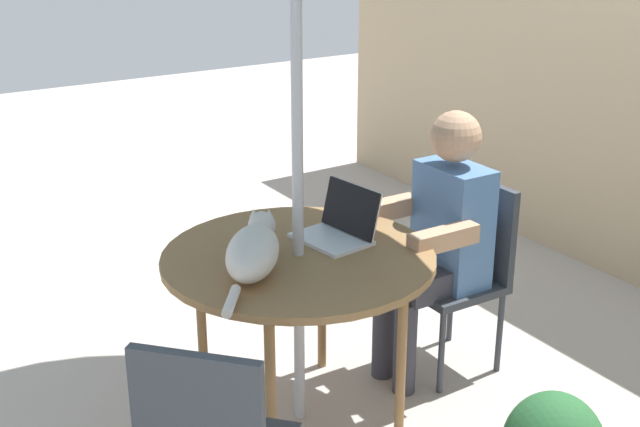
% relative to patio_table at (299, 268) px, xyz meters
% --- Properties ---
extents(ground_plane, '(14.00, 14.00, 0.00)m').
position_rel_patio_table_xyz_m(ground_plane, '(0.00, 0.00, -0.68)').
color(ground_plane, '#ADA399').
extents(patio_table, '(1.08, 1.08, 0.74)m').
position_rel_patio_table_xyz_m(patio_table, '(0.00, 0.00, 0.00)').
color(patio_table, olive).
rests_on(patio_table, ground).
extents(chair_occupied, '(0.40, 0.40, 0.87)m').
position_rel_patio_table_xyz_m(chair_occupied, '(0.00, 0.87, -0.18)').
color(chair_occupied, '#33383F').
rests_on(chair_occupied, ground).
extents(person_seated, '(0.48, 0.48, 1.21)m').
position_rel_patio_table_xyz_m(person_seated, '(0.00, 0.71, -0.00)').
color(person_seated, '#4C72A5').
rests_on(person_seated, ground).
extents(laptop, '(0.33, 0.29, 0.21)m').
position_rel_patio_table_xyz_m(laptop, '(-0.05, 0.24, 0.12)').
color(laptop, silver).
rests_on(laptop, patio_table).
extents(cat, '(0.53, 0.46, 0.17)m').
position_rel_patio_table_xyz_m(cat, '(0.05, -0.22, 0.14)').
color(cat, silver).
rests_on(cat, patio_table).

